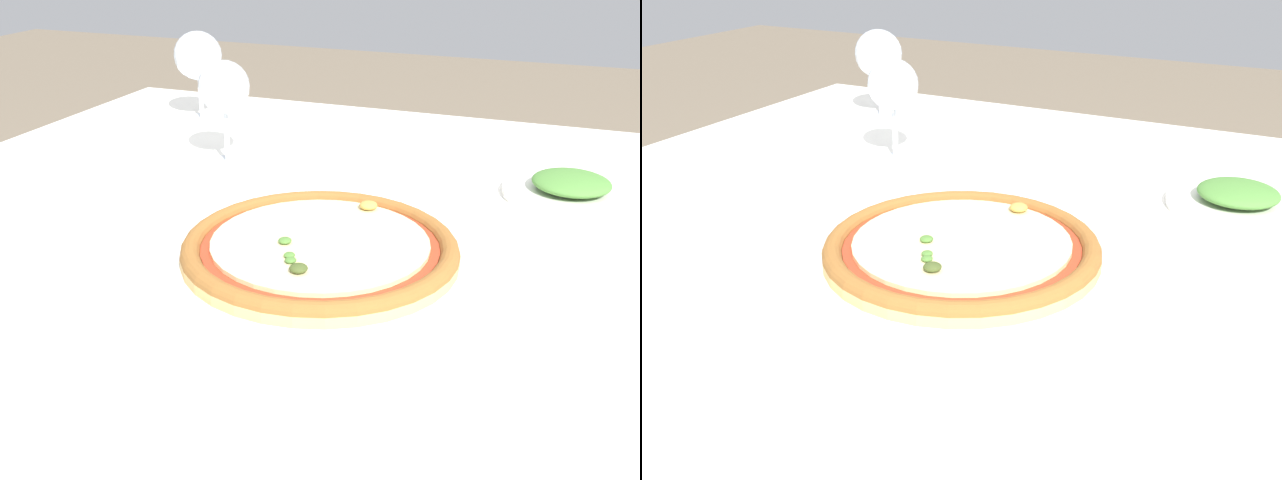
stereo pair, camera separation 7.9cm
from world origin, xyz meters
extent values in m
cube|color=brown|center=(0.00, 0.00, 0.68)|extent=(1.28, 1.00, 0.04)
cube|color=white|center=(0.00, 0.00, 0.70)|extent=(1.38, 1.10, 0.01)
cylinder|color=brown|center=(-0.58, 0.44, 0.33)|extent=(0.06, 0.06, 0.66)
cylinder|color=white|center=(-0.01, -0.14, 0.71)|extent=(0.35, 0.35, 0.01)
cylinder|color=#E0B26B|center=(-0.01, -0.14, 0.72)|extent=(0.31, 0.31, 0.01)
torus|color=#935B28|center=(-0.01, -0.14, 0.73)|extent=(0.31, 0.31, 0.02)
cylinder|color=#BC381E|center=(-0.01, -0.14, 0.73)|extent=(0.26, 0.26, 0.00)
cylinder|color=beige|center=(-0.01, -0.14, 0.73)|extent=(0.24, 0.24, 0.00)
ellipsoid|color=#4C7A33|center=(-0.02, -0.20, 0.74)|extent=(0.01, 0.01, 0.01)
ellipsoid|color=#425123|center=(-0.01, -0.22, 0.74)|extent=(0.02, 0.02, 0.01)
ellipsoid|color=#BC9342|center=(0.01, -0.03, 0.74)|extent=(0.02, 0.02, 0.01)
ellipsoid|color=#4C7A33|center=(-0.03, -0.19, 0.74)|extent=(0.01, 0.01, 0.01)
ellipsoid|color=#4C7A33|center=(-0.05, -0.16, 0.74)|extent=(0.01, 0.01, 0.01)
cube|color=silver|center=(-0.41, -0.20, 0.71)|extent=(0.03, 0.02, 0.00)
cube|color=silver|center=(-0.42, -0.17, 0.71)|extent=(0.02, 0.04, 0.00)
cube|color=silver|center=(-0.41, -0.17, 0.71)|extent=(0.02, 0.04, 0.00)
cube|color=silver|center=(-0.40, -0.17, 0.71)|extent=(0.02, 0.04, 0.00)
cube|color=silver|center=(-0.39, -0.17, 0.71)|extent=(0.02, 0.04, 0.00)
cylinder|color=silver|center=(-0.27, 0.14, 0.71)|extent=(0.06, 0.06, 0.00)
cylinder|color=silver|center=(-0.27, 0.14, 0.75)|extent=(0.01, 0.01, 0.08)
sphere|color=silver|center=(-0.27, 0.14, 0.83)|extent=(0.08, 0.08, 0.08)
cylinder|color=silver|center=(-0.44, 0.36, 0.71)|extent=(0.07, 0.07, 0.00)
cylinder|color=silver|center=(-0.44, 0.36, 0.75)|extent=(0.01, 0.01, 0.08)
sphere|color=silver|center=(-0.44, 0.36, 0.82)|extent=(0.09, 0.09, 0.09)
cylinder|color=white|center=(0.24, 0.18, 0.71)|extent=(0.18, 0.18, 0.01)
ellipsoid|color=#4C8438|center=(0.24, 0.18, 0.73)|extent=(0.11, 0.11, 0.02)
camera|label=1|loc=(0.24, -0.81, 1.06)|focal=40.00mm
camera|label=2|loc=(0.31, -0.77, 1.06)|focal=40.00mm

